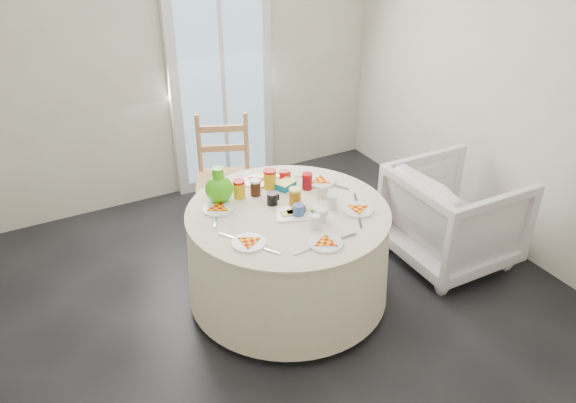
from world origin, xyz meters
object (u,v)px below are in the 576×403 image
armchair (453,216)px  green_pitcher (219,184)px  table (288,254)px  wooden_chair (225,183)px

armchair → green_pitcher: bearing=74.1°
table → wooden_chair: 1.03m
wooden_chair → table: bearing=-65.3°
table → green_pitcher: (-0.35, 0.33, 0.49)m
table → green_pitcher: green_pitcher is taller
table → wooden_chair: wooden_chair is taller
table → armchair: (1.36, -0.18, 0.02)m
table → armchair: 1.37m
armchair → wooden_chair: bearing=50.0°
green_pitcher → table: bearing=-49.1°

